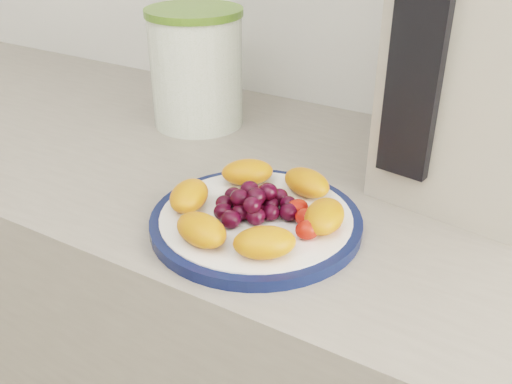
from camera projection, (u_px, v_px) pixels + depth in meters
The scene contains 7 objects.
plate_rim at pixel (256, 221), 0.72m from camera, with size 0.27×0.27×0.01m, color #0D173E.
plate_face at pixel (256, 221), 0.72m from camera, with size 0.24×0.24×0.02m, color white.
canister at pixel (197, 72), 0.99m from camera, with size 0.16×0.16×0.19m, color #466522.
canister_lid at pixel (194, 12), 0.94m from camera, with size 0.16×0.16×0.01m, color #4F7327.
appliance_body at pixel (508, 50), 0.75m from camera, with size 0.22×0.30×0.38m, color #B5AC9B.
appliance_panel at pixel (417, 65), 0.67m from camera, with size 0.07×0.02×0.28m, color black.
fruit_plate at pixel (259, 205), 0.70m from camera, with size 0.23×0.23×0.04m.
Camera 1 is at (0.29, 0.53, 1.29)m, focal length 40.00 mm.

